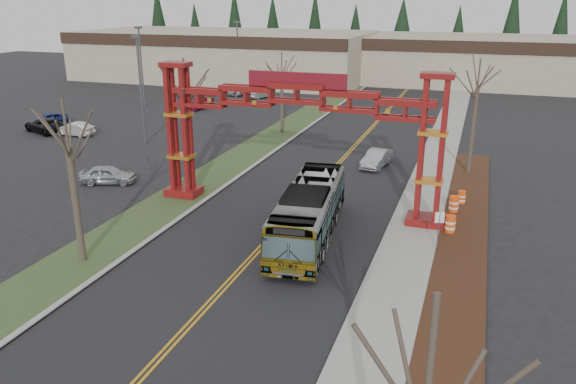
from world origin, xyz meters
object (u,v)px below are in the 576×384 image
at_px(retail_building_west, 225,55).
at_px(parked_car_far_b, 229,91).
at_px(transit_bus, 309,212).
at_px(bare_tree_median_mid, 185,94).
at_px(retail_building_east, 483,60).
at_px(parked_car_near_a, 108,175).
at_px(parked_car_mid_b, 48,119).
at_px(parked_car_near_b, 74,129).
at_px(parked_car_far_a, 261,93).
at_px(barrel_south, 450,225).
at_px(parked_car_mid_a, 200,103).
at_px(bare_tree_median_near, 68,148).
at_px(bare_tree_right_far, 477,89).
at_px(barrel_mid, 454,205).
at_px(parked_car_near_c, 45,125).
at_px(bare_tree_median_far, 282,75).
at_px(light_pole_near, 140,82).
at_px(gateway_arch, 297,116).
at_px(barrel_north, 461,198).
at_px(street_sign, 439,223).
at_px(silver_sedan, 377,158).
at_px(light_pole_mid, 141,61).
at_px(light_pole_far, 238,51).

relative_size(retail_building_west, parked_car_far_b, 10.48).
height_order(transit_bus, bare_tree_median_mid, bare_tree_median_mid).
bearing_deg(retail_building_east, bare_tree_median_mid, -106.45).
distance_m(parked_car_near_a, parked_car_mid_b, 22.62).
bearing_deg(parked_car_near_b, parked_car_far_a, 159.38).
bearing_deg(barrel_south, parked_car_mid_a, 136.67).
xyz_separation_m(parked_car_far_a, bare_tree_median_near, (9.40, -48.27, 5.34)).
bearing_deg(bare_tree_right_far, barrel_mid, -93.62).
xyz_separation_m(retail_building_west, parked_car_near_c, (-0.29, -41.60, -3.04)).
xyz_separation_m(bare_tree_median_far, barrel_mid, (17.44, -17.16, -5.06)).
bearing_deg(barrel_mid, barrel_south, -89.94).
bearing_deg(parked_car_mid_b, parked_car_near_a, -15.94).
distance_m(bare_tree_median_far, barrel_south, 27.42).
xyz_separation_m(parked_car_far_a, bare_tree_median_far, (9.40, -18.01, 4.99)).
height_order(parked_car_mid_b, light_pole_near, light_pole_near).
height_order(gateway_arch, retail_building_east, gateway_arch).
relative_size(parked_car_near_b, bare_tree_median_near, 0.48).
distance_m(bare_tree_median_near, barrel_north, 23.81).
bearing_deg(street_sign, bare_tree_right_far, 85.97).
height_order(parked_car_near_b, parked_car_mid_b, parked_car_mid_b).
bearing_deg(barrel_south, parked_car_near_c, 161.74).
bearing_deg(parked_car_near_c, barrel_south, 92.85).
bearing_deg(street_sign, bare_tree_median_near, -157.11).
xyz_separation_m(street_sign, barrel_mid, (0.48, 5.95, -1.02)).
height_order(parked_car_mid_b, parked_car_far_b, parked_car_mid_b).
height_order(silver_sedan, bare_tree_median_far, bare_tree_median_far).
distance_m(retail_building_west, parked_car_far_b, 17.57).
distance_m(parked_car_near_a, parked_car_mid_a, 28.89).
distance_m(parked_car_far_a, parked_car_far_b, 4.95).
relative_size(bare_tree_median_near, light_pole_mid, 0.88).
bearing_deg(parked_car_near_a, light_pole_near, 0.78).
bearing_deg(parked_car_near_a, parked_car_near_c, 34.33).
height_order(parked_car_near_b, parked_car_far_b, parked_car_near_b).
bearing_deg(bare_tree_median_near, street_sign, 22.89).
bearing_deg(parked_car_near_a, silver_sedan, -78.04).
relative_size(silver_sedan, parked_car_near_a, 1.04).
height_order(parked_car_near_a, light_pole_near, light_pole_near).
relative_size(bare_tree_median_mid, barrel_mid, 8.15).
xyz_separation_m(parked_car_near_c, bare_tree_median_near, (22.29, -22.83, 5.25)).
bearing_deg(parked_car_near_c, bare_tree_median_near, 65.42).
height_order(bare_tree_median_near, barrel_south, bare_tree_median_near).
bearing_deg(barrel_mid, light_pole_mid, 146.93).
relative_size(bare_tree_right_far, street_sign, 3.91).
relative_size(retail_building_east, parked_car_mid_b, 9.65).
bearing_deg(transit_bus, street_sign, -1.07).
bearing_deg(parked_car_near_b, parked_car_mid_b, -117.89).
bearing_deg(parked_car_far_b, parked_car_near_a, 17.58).
xyz_separation_m(bare_tree_median_far, barrel_north, (17.82, -15.45, -5.14)).
xyz_separation_m(parked_car_far_b, street_sign, (31.26, -41.79, 0.97)).
bearing_deg(light_pole_far, barrel_north, -49.82).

